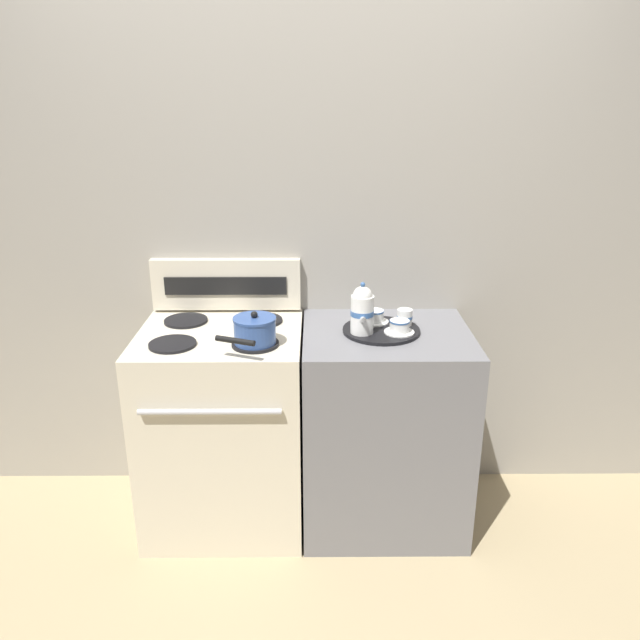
{
  "coord_description": "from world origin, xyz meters",
  "views": [
    {
      "loc": [
        0.05,
        -2.43,
        1.84
      ],
      "look_at": [
        0.06,
        -0.06,
        0.98
      ],
      "focal_mm": 35.0,
      "sensor_mm": 36.0,
      "label": 1
    }
  ],
  "objects_px": {
    "stove": "(225,427)",
    "saucepan": "(254,330)",
    "creamer_jug": "(405,317)",
    "teapot": "(362,310)",
    "teacup_left": "(399,327)",
    "serving_tray": "(381,330)",
    "teacup_right": "(374,316)"
  },
  "relations": [
    {
      "from": "teapot",
      "to": "teacup_right",
      "type": "bearing_deg",
      "value": 63.7
    },
    {
      "from": "serving_tray",
      "to": "creamer_jug",
      "type": "bearing_deg",
      "value": 26.16
    },
    {
      "from": "saucepan",
      "to": "teacup_right",
      "type": "xyz_separation_m",
      "value": [
        0.49,
        0.23,
        -0.02
      ]
    },
    {
      "from": "saucepan",
      "to": "creamer_jug",
      "type": "distance_m",
      "value": 0.65
    },
    {
      "from": "serving_tray",
      "to": "teacup_left",
      "type": "distance_m",
      "value": 0.09
    },
    {
      "from": "teapot",
      "to": "saucepan",
      "type": "bearing_deg",
      "value": -166.59
    },
    {
      "from": "saucepan",
      "to": "teacup_right",
      "type": "distance_m",
      "value": 0.54
    },
    {
      "from": "stove",
      "to": "saucepan",
      "type": "relative_size",
      "value": 3.32
    },
    {
      "from": "teacup_right",
      "to": "teacup_left",
      "type": "bearing_deg",
      "value": -53.97
    },
    {
      "from": "stove",
      "to": "serving_tray",
      "type": "distance_m",
      "value": 0.82
    },
    {
      "from": "stove",
      "to": "teacup_right",
      "type": "bearing_deg",
      "value": 7.73
    },
    {
      "from": "saucepan",
      "to": "serving_tray",
      "type": "distance_m",
      "value": 0.54
    },
    {
      "from": "teacup_right",
      "to": "serving_tray",
      "type": "bearing_deg",
      "value": -73.96
    },
    {
      "from": "saucepan",
      "to": "teapot",
      "type": "bearing_deg",
      "value": 13.41
    },
    {
      "from": "stove",
      "to": "serving_tray",
      "type": "height_order",
      "value": "serving_tray"
    },
    {
      "from": "saucepan",
      "to": "teacup_left",
      "type": "relative_size",
      "value": 2.2
    },
    {
      "from": "stove",
      "to": "teacup_right",
      "type": "xyz_separation_m",
      "value": [
        0.66,
        0.09,
        0.49
      ]
    },
    {
      "from": "stove",
      "to": "teacup_right",
      "type": "relative_size",
      "value": 7.29
    },
    {
      "from": "saucepan",
      "to": "creamer_jug",
      "type": "height_order",
      "value": "saucepan"
    },
    {
      "from": "serving_tray",
      "to": "stove",
      "type": "bearing_deg",
      "value": -179.29
    },
    {
      "from": "teacup_left",
      "to": "teacup_right",
      "type": "distance_m",
      "value": 0.16
    },
    {
      "from": "stove",
      "to": "saucepan",
      "type": "distance_m",
      "value": 0.56
    },
    {
      "from": "teapot",
      "to": "teacup_left",
      "type": "xyz_separation_m",
      "value": [
        0.15,
        -0.0,
        -0.07
      ]
    },
    {
      "from": "saucepan",
      "to": "teapot",
      "type": "distance_m",
      "value": 0.45
    },
    {
      "from": "teapot",
      "to": "teacup_right",
      "type": "height_order",
      "value": "teapot"
    },
    {
      "from": "teacup_left",
      "to": "teacup_right",
      "type": "height_order",
      "value": "same"
    },
    {
      "from": "saucepan",
      "to": "creamer_jug",
      "type": "relative_size",
      "value": 4.07
    },
    {
      "from": "saucepan",
      "to": "serving_tray",
      "type": "relative_size",
      "value": 0.85
    },
    {
      "from": "teapot",
      "to": "teacup_left",
      "type": "height_order",
      "value": "teapot"
    },
    {
      "from": "serving_tray",
      "to": "teapot",
      "type": "relative_size",
      "value": 1.5
    },
    {
      "from": "stove",
      "to": "teapot",
      "type": "bearing_deg",
      "value": -3.53
    },
    {
      "from": "stove",
      "to": "saucepan",
      "type": "xyz_separation_m",
      "value": [
        0.16,
        -0.14,
        0.51
      ]
    }
  ]
}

